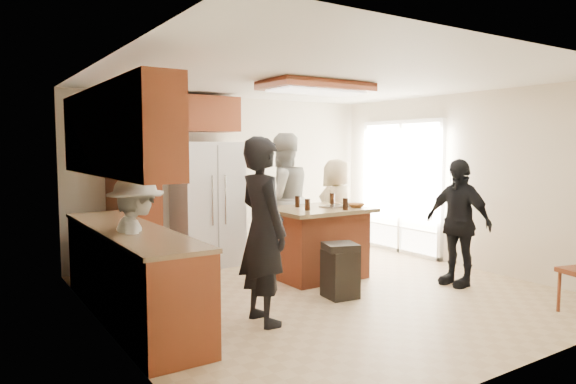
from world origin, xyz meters
TOP-DOWN VIEW (x-y plane):
  - room_shell at (4.37, 1.64)m, footprint 8.00×5.20m
  - person_front_left at (-1.15, -0.49)m, footprint 0.50×0.68m
  - person_behind_left at (0.33, 1.47)m, footprint 0.97×0.63m
  - person_behind_right at (1.29, 1.40)m, footprint 0.86×0.68m
  - person_side_right at (1.59, -0.62)m, footprint 0.50×0.94m
  - person_counter at (-2.18, 0.18)m, footprint 0.52×0.98m
  - left_cabinetry at (-2.24, 0.40)m, footprint 0.64×3.00m
  - back_wall_units at (-1.33, 2.20)m, footprint 1.80×0.60m
  - refrigerator at (-0.55, 2.12)m, footprint 0.90×0.76m
  - kitchen_island at (0.35, 0.64)m, footprint 1.28×1.03m
  - island_items at (0.59, 0.54)m, footprint 0.90×0.72m
  - trash_bin at (0.02, -0.25)m, footprint 0.46×0.46m

SIDE VIEW (x-z plane):
  - trash_bin at x=0.02m, z-range 0.00..0.63m
  - kitchen_island at x=0.35m, z-range 0.01..0.94m
  - person_counter at x=-2.18m, z-range 0.00..1.47m
  - person_behind_right at x=1.29m, z-range 0.00..1.54m
  - person_side_right at x=1.59m, z-range 0.00..1.58m
  - room_shell at x=4.37m, z-range -1.63..3.37m
  - refrigerator at x=-0.55m, z-range 0.00..1.80m
  - person_front_left at x=-1.15m, z-range 0.00..1.83m
  - left_cabinetry at x=-2.24m, z-range -0.19..2.11m
  - person_behind_left at x=0.33m, z-range 0.00..1.93m
  - island_items at x=0.59m, z-range 0.90..1.05m
  - back_wall_units at x=-1.33m, z-range 0.15..2.60m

